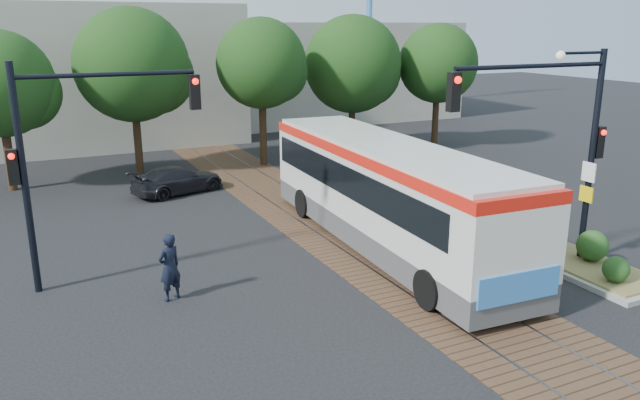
{
  "coord_description": "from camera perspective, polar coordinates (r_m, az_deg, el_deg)",
  "views": [
    {
      "loc": [
        -9.46,
        -13.06,
        6.83
      ],
      "look_at": [
        -1.33,
        3.66,
        1.6
      ],
      "focal_mm": 35.0,
      "sensor_mm": 36.0,
      "label": 1
    }
  ],
  "objects": [
    {
      "name": "tree_row",
      "position": [
        31.41,
        -6.15,
        12.0
      ],
      "size": [
        26.4,
        5.6,
        7.67
      ],
      "color": "#382314",
      "rests_on": "ground"
    },
    {
      "name": "ground",
      "position": [
        17.51,
        9.27,
        -7.46
      ],
      "size": [
        120.0,
        120.0,
        0.0
      ],
      "primitive_type": "plane",
      "color": "black",
      "rests_on": "ground"
    },
    {
      "name": "signal_pole_left",
      "position": [
        17.34,
        -22.0,
        4.72
      ],
      "size": [
        4.99,
        0.34,
        6.0
      ],
      "color": "black",
      "rests_on": "ground"
    },
    {
      "name": "warehouses",
      "position": [
        42.86,
        -14.11,
        11.21
      ],
      "size": [
        40.0,
        13.0,
        8.0
      ],
      "color": "#ADA899",
      "rests_on": "ground"
    },
    {
      "name": "parked_car",
      "position": [
        26.81,
        -12.87,
        1.81
      ],
      "size": [
        4.24,
        2.73,
        1.14
      ],
      "primitive_type": "imported",
      "rotation": [
        0.0,
        0.0,
        1.88
      ],
      "color": "black",
      "rests_on": "ground"
    },
    {
      "name": "traffic_island",
      "position": [
        19.85,
        22.35,
        -4.64
      ],
      "size": [
        2.2,
        5.2,
        1.13
      ],
      "color": "gray",
      "rests_on": "ground"
    },
    {
      "name": "city_bus",
      "position": [
        19.63,
        6.02,
        0.97
      ],
      "size": [
        3.27,
        12.62,
        3.34
      ],
      "rotation": [
        0.0,
        0.0,
        -0.05
      ],
      "color": "#454548",
      "rests_on": "ground"
    },
    {
      "name": "signal_pole_main",
      "position": [
        18.29,
        21.36,
        6.24
      ],
      "size": [
        5.49,
        0.46,
        6.0
      ],
      "color": "black",
      "rests_on": "ground"
    },
    {
      "name": "trackbed",
      "position": [
        20.66,
        2.91,
        -3.59
      ],
      "size": [
        3.6,
        40.0,
        0.02
      ],
      "color": "#513825",
      "rests_on": "ground"
    },
    {
      "name": "officer",
      "position": [
        16.41,
        -13.59,
        -5.98
      ],
      "size": [
        0.77,
        0.66,
        1.78
      ],
      "primitive_type": "imported",
      "rotation": [
        0.0,
        0.0,
        3.58
      ],
      "color": "black",
      "rests_on": "ground"
    }
  ]
}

